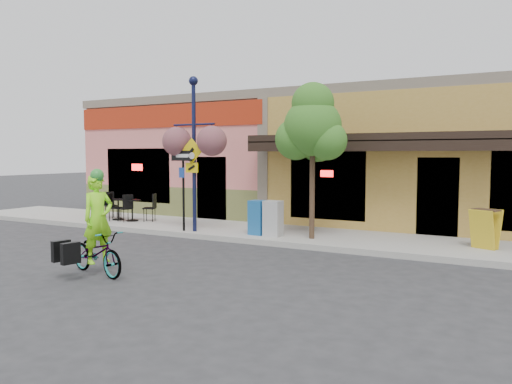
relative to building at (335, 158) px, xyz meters
The scene contains 14 objects.
ground 7.83m from the building, 90.00° to the right, with size 90.00×90.00×0.00m, color #2D2D30.
sidewalk 5.91m from the building, 90.00° to the right, with size 24.00×3.00×0.15m, color #9E9B93.
curb 7.28m from the building, 90.00° to the right, with size 24.00×0.12×0.15m, color #A8A59E.
building is the anchor object (origin of this frame).
bicycle 11.53m from the building, 94.60° to the right, with size 0.59×1.69×0.89m, color maroon.
cyclist_rider 11.47m from the building, 94.34° to the right, with size 0.64×0.42×1.74m, color #90FF1A.
lamp_post 6.90m from the building, 106.09° to the right, with size 1.42×0.57×4.46m, color #12173B, non-canonical shape.
one_way_sign 7.13m from the building, 108.54° to the right, with size 0.90×0.19×2.34m, color black, non-canonical shape.
cafe_set_left 8.28m from the building, 134.52° to the right, with size 1.55×0.77×0.93m, color black, non-canonical shape.
cafe_set_right 7.86m from the building, 130.94° to the right, with size 1.57×0.78×0.94m, color black, non-canonical shape.
newspaper_box_blue 6.50m from the building, 90.13° to the right, with size 0.43×0.38×0.96m, color #1A5B9D, non-canonical shape.
newspaper_box_grey 6.56m from the building, 85.63° to the right, with size 0.45×0.41×0.97m, color #AAAAAA, non-canonical shape.
street_tree 6.37m from the building, 75.88° to the right, with size 1.62×1.62×4.16m, color #3D7A26, non-canonical shape.
sandwich_board 8.20m from the building, 45.38° to the right, with size 0.57×0.42×0.95m, color gold, non-canonical shape.
Camera 1 is at (6.49, -10.93, 2.38)m, focal length 35.00 mm.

